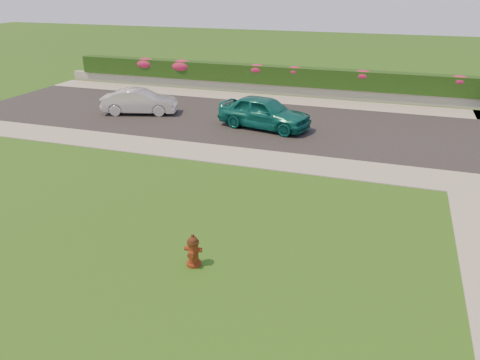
% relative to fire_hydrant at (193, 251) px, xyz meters
% --- Properties ---
extents(ground, '(120.00, 120.00, 0.00)m').
position_rel_fire_hydrant_xyz_m(ground, '(0.27, -1.27, -0.41)').
color(ground, black).
rests_on(ground, ground).
extents(street_far, '(26.00, 8.00, 0.04)m').
position_rel_fire_hydrant_xyz_m(street_far, '(-4.73, 12.73, -0.39)').
color(street_far, black).
rests_on(street_far, ground).
extents(sidewalk_far, '(24.00, 2.00, 0.04)m').
position_rel_fire_hydrant_xyz_m(sidewalk_far, '(-5.73, 7.73, -0.39)').
color(sidewalk_far, gray).
rests_on(sidewalk_far, ground).
extents(curb_corner, '(2.00, 2.00, 0.04)m').
position_rel_fire_hydrant_xyz_m(curb_corner, '(7.27, 7.73, -0.39)').
color(curb_corner, gray).
rests_on(curb_corner, ground).
extents(sidewalk_beyond, '(34.00, 2.00, 0.04)m').
position_rel_fire_hydrant_xyz_m(sidewalk_beyond, '(-0.73, 17.73, -0.39)').
color(sidewalk_beyond, gray).
rests_on(sidewalk_beyond, ground).
extents(retaining_wall, '(34.00, 0.40, 0.60)m').
position_rel_fire_hydrant_xyz_m(retaining_wall, '(-0.73, 19.23, -0.11)').
color(retaining_wall, gray).
rests_on(retaining_wall, ground).
extents(hedge, '(32.00, 0.90, 1.10)m').
position_rel_fire_hydrant_xyz_m(hedge, '(-0.73, 19.33, 0.74)').
color(hedge, black).
rests_on(hedge, retaining_wall).
extents(fire_hydrant, '(0.44, 0.42, 0.87)m').
position_rel_fire_hydrant_xyz_m(fire_hydrant, '(0.00, 0.00, 0.00)').
color(fire_hydrant, '#51120C').
rests_on(fire_hydrant, ground).
extents(sedan_teal, '(4.72, 2.66, 1.52)m').
position_rel_fire_hydrant_xyz_m(sedan_teal, '(-1.57, 11.81, 0.39)').
color(sedan_teal, '#0B5954').
rests_on(sedan_teal, street_far).
extents(sedan_silver, '(4.12, 2.43, 1.28)m').
position_rel_fire_hydrant_xyz_m(sedan_silver, '(-8.51, 12.25, 0.27)').
color(sedan_silver, '#B6B7BE').
rests_on(sedan_silver, street_far).
extents(flower_clump_a, '(1.48, 0.95, 0.74)m').
position_rel_fire_hydrant_xyz_m(flower_clump_a, '(-11.96, 19.23, 1.00)').
color(flower_clump_a, '#BE2058').
rests_on(flower_clump_a, hedge).
extents(flower_clump_b, '(1.56, 1.00, 0.78)m').
position_rel_fire_hydrant_xyz_m(flower_clump_b, '(-9.31, 19.23, 0.98)').
color(flower_clump_b, '#BE2058').
rests_on(flower_clump_b, hedge).
extents(flower_clump_c, '(1.25, 0.81, 0.63)m').
position_rel_fire_hydrant_xyz_m(flower_clump_c, '(-4.18, 19.23, 1.04)').
color(flower_clump_c, '#BE2058').
rests_on(flower_clump_c, hedge).
extents(flower_clump_d, '(1.15, 0.74, 0.57)m').
position_rel_fire_hydrant_xyz_m(flower_clump_d, '(-1.80, 19.23, 1.06)').
color(flower_clump_d, '#BE2058').
rests_on(flower_clump_d, hedge).
extents(flower_clump_e, '(1.22, 0.78, 0.61)m').
position_rel_fire_hydrant_xyz_m(flower_clump_e, '(2.24, 19.23, 1.05)').
color(flower_clump_e, '#BE2058').
rests_on(flower_clump_e, hedge).
extents(flower_clump_f, '(1.18, 0.76, 0.59)m').
position_rel_fire_hydrant_xyz_m(flower_clump_f, '(7.41, 19.23, 1.05)').
color(flower_clump_f, '#BE2058').
rests_on(flower_clump_f, hedge).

